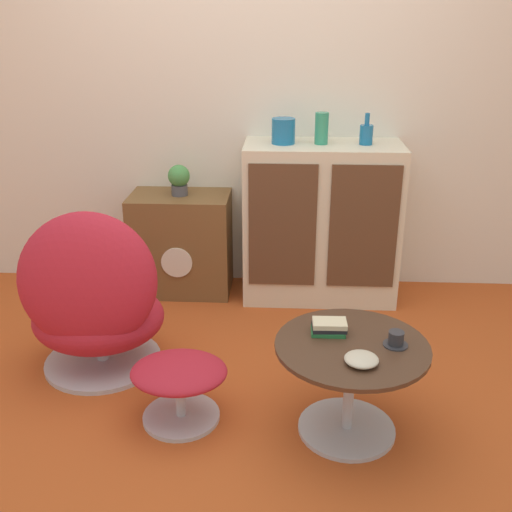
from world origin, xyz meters
TOP-DOWN VIEW (x-y plane):
  - ground_plane at (0.00, 0.00)m, footprint 12.00×12.00m
  - wall_back at (0.00, 1.45)m, footprint 6.40×0.06m
  - sideboard at (0.43, 1.20)m, footprint 0.92×0.44m
  - tv_console at (-0.43, 1.23)m, footprint 0.61×0.38m
  - egg_chair at (-0.69, 0.28)m, footprint 0.68×0.63m
  - ottoman at (-0.22, -0.08)m, footprint 0.42×0.35m
  - coffee_table at (0.50, -0.13)m, footprint 0.62×0.62m
  - vase_leftmost at (0.20, 1.21)m, footprint 0.13×0.13m
  - vase_inner_left at (0.42, 1.21)m, footprint 0.08×0.08m
  - vase_inner_right at (0.67, 1.21)m, footprint 0.08×0.08m
  - potted_plant at (-0.42, 1.23)m, footprint 0.13×0.13m
  - teacup at (0.67, -0.13)m, footprint 0.10×0.10m
  - book_stack at (0.41, -0.04)m, footprint 0.15×0.10m
  - bowl at (0.52, -0.27)m, footprint 0.13×0.13m

SIDE VIEW (x-z plane):
  - ground_plane at x=0.00m, z-range 0.00..0.00m
  - ottoman at x=-0.22m, z-range 0.06..0.34m
  - coffee_table at x=0.50m, z-range 0.07..0.49m
  - tv_console at x=-0.43m, z-range 0.00..0.63m
  - egg_chair at x=-0.69m, z-range -0.05..0.80m
  - bowl at x=0.52m, z-range 0.42..0.46m
  - teacup at x=0.67m, z-range 0.42..0.48m
  - book_stack at x=0.41m, z-range 0.42..0.48m
  - sideboard at x=0.43m, z-range 0.00..0.95m
  - potted_plant at x=-0.42m, z-range 0.64..0.82m
  - vase_inner_right at x=0.67m, z-range 0.93..1.10m
  - vase_leftmost at x=0.20m, z-range 0.95..1.10m
  - vase_inner_left at x=0.42m, z-range 0.95..1.13m
  - wall_back at x=0.00m, z-range 0.00..2.60m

